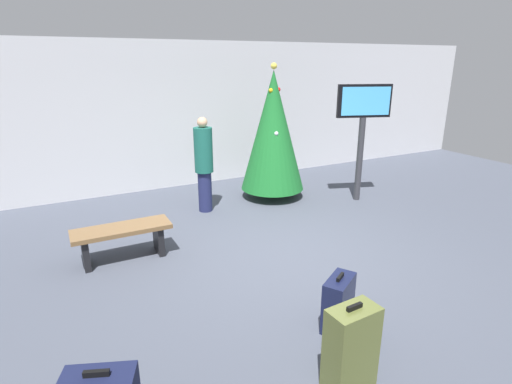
{
  "coord_description": "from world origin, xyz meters",
  "views": [
    {
      "loc": [
        -2.69,
        -4.36,
        2.62
      ],
      "look_at": [
        -0.3,
        0.29,
        0.9
      ],
      "focal_mm": 28.3,
      "sensor_mm": 36.0,
      "label": 1
    }
  ],
  "objects_px": {
    "flight_info_kiosk": "(363,119)",
    "traveller_0": "(204,163)",
    "holiday_tree": "(273,131)",
    "waiting_bench": "(122,236)",
    "suitcase_4": "(351,348)",
    "suitcase_1": "(338,303)"
  },
  "relations": [
    {
      "from": "holiday_tree",
      "to": "suitcase_1",
      "type": "xyz_separation_m",
      "value": [
        -1.45,
        -3.93,
        -1.04
      ]
    },
    {
      "from": "flight_info_kiosk",
      "to": "suitcase_4",
      "type": "bearing_deg",
      "value": -131.41
    },
    {
      "from": "flight_info_kiosk",
      "to": "traveller_0",
      "type": "relative_size",
      "value": 1.3
    },
    {
      "from": "flight_info_kiosk",
      "to": "suitcase_4",
      "type": "height_order",
      "value": "flight_info_kiosk"
    },
    {
      "from": "holiday_tree",
      "to": "flight_info_kiosk",
      "type": "distance_m",
      "value": 1.69
    },
    {
      "from": "suitcase_1",
      "to": "suitcase_4",
      "type": "xyz_separation_m",
      "value": [
        -0.41,
        -0.67,
        0.09
      ]
    },
    {
      "from": "traveller_0",
      "to": "suitcase_1",
      "type": "bearing_deg",
      "value": -89.83
    },
    {
      "from": "suitcase_1",
      "to": "waiting_bench",
      "type": "bearing_deg",
      "value": 123.6
    },
    {
      "from": "holiday_tree",
      "to": "suitcase_4",
      "type": "height_order",
      "value": "holiday_tree"
    },
    {
      "from": "holiday_tree",
      "to": "traveller_0",
      "type": "distance_m",
      "value": 1.53
    },
    {
      "from": "traveller_0",
      "to": "suitcase_4",
      "type": "xyz_separation_m",
      "value": [
        -0.4,
        -4.48,
        -0.52
      ]
    },
    {
      "from": "traveller_0",
      "to": "suitcase_1",
      "type": "xyz_separation_m",
      "value": [
        0.01,
        -3.8,
        -0.62
      ]
    },
    {
      "from": "flight_info_kiosk",
      "to": "waiting_bench",
      "type": "bearing_deg",
      "value": -173.66
    },
    {
      "from": "flight_info_kiosk",
      "to": "holiday_tree",
      "type": "bearing_deg",
      "value": 147.18
    },
    {
      "from": "holiday_tree",
      "to": "traveller_0",
      "type": "height_order",
      "value": "holiday_tree"
    },
    {
      "from": "flight_info_kiosk",
      "to": "traveller_0",
      "type": "bearing_deg",
      "value": 164.84
    },
    {
      "from": "flight_info_kiosk",
      "to": "waiting_bench",
      "type": "xyz_separation_m",
      "value": [
        -4.53,
        -0.5,
        -1.22
      ]
    },
    {
      "from": "waiting_bench",
      "to": "suitcase_4",
      "type": "xyz_separation_m",
      "value": [
        1.27,
        -3.2,
        0.02
      ]
    },
    {
      "from": "suitcase_1",
      "to": "flight_info_kiosk",
      "type": "bearing_deg",
      "value": 46.67
    },
    {
      "from": "holiday_tree",
      "to": "flight_info_kiosk",
      "type": "relative_size",
      "value": 1.17
    },
    {
      "from": "holiday_tree",
      "to": "waiting_bench",
      "type": "relative_size",
      "value": 2.0
    },
    {
      "from": "suitcase_4",
      "to": "suitcase_1",
      "type": "bearing_deg",
      "value": 58.74
    }
  ]
}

